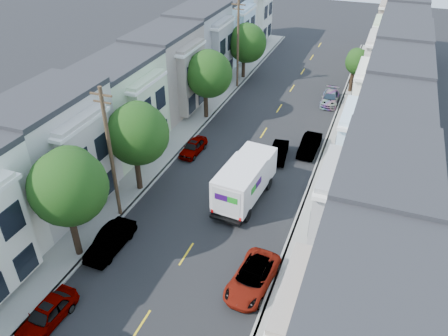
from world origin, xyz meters
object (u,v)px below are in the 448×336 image
at_px(tree_far_r, 357,62).
at_px(parked_left_c, 110,241).
at_px(tree_d, 208,74).
at_px(fedex_truck, 245,179).
at_px(tree_c, 137,134).
at_px(parked_right_d, 330,98).
at_px(lead_sedan, 279,152).
at_px(tree_e, 246,43).
at_px(parked_right_c, 310,145).
at_px(tree_b, 67,187).
at_px(utility_pole_far, 238,45).
at_px(parked_left_d, 193,147).
at_px(parked_right_b, 252,278).
at_px(utility_pole_near, 111,156).
at_px(parked_left_b, 47,315).

distance_m(tree_far_r, parked_left_c, 34.88).
bearing_deg(tree_d, fedex_truck, -56.37).
bearing_deg(tree_c, parked_right_d, 62.91).
height_order(tree_far_r, lead_sedan, tree_far_r).
height_order(tree_d, parked_right_d, tree_d).
xyz_separation_m(tree_d, tree_e, (0.00, 12.05, -0.39)).
xyz_separation_m(lead_sedan, parked_right_c, (2.29, 2.10, 0.08)).
relative_size(tree_b, fedex_truck, 1.15).
xyz_separation_m(tree_c, parked_left_c, (1.40, -6.71, -4.38)).
bearing_deg(tree_b, tree_far_r, 68.72).
bearing_deg(tree_far_r, parked_right_d, -116.07).
relative_size(utility_pole_far, parked_right_d, 2.35).
bearing_deg(parked_left_d, tree_b, -92.60).
relative_size(tree_c, parked_right_d, 1.75).
relative_size(tree_e, parked_right_b, 1.42).
xyz_separation_m(utility_pole_near, parked_right_b, (11.20, -3.03, -4.48)).
xyz_separation_m(tree_far_r, lead_sedan, (-4.28, -17.44, -3.03)).
bearing_deg(parked_left_c, tree_far_r, 70.91).
relative_size(tree_d, parked_left_d, 1.90).
bearing_deg(parked_left_c, tree_e, 93.22).
distance_m(tree_c, tree_d, 13.69).
distance_m(tree_b, parked_left_d, 15.43).
bearing_deg(fedex_truck, lead_sedan, 86.50).
xyz_separation_m(tree_b, fedex_truck, (7.96, 9.63, -3.69)).
distance_m(tree_d, tree_e, 12.06).
bearing_deg(utility_pole_near, tree_b, -90.03).
xyz_separation_m(parked_left_d, parked_right_c, (9.80, 3.99, 0.08)).
relative_size(tree_far_r, parked_right_b, 1.07).
bearing_deg(tree_b, parked_left_c, 40.37).
distance_m(lead_sedan, parked_right_b, 15.13).
height_order(utility_pole_near, utility_pole_far, same).
relative_size(tree_far_r, utility_pole_near, 0.52).
xyz_separation_m(tree_e, parked_right_b, (11.20, -32.15, -3.79)).
height_order(tree_e, parked_left_c, tree_e).
relative_size(tree_c, parked_right_c, 1.78).
distance_m(tree_c, parked_right_c, 16.06).
height_order(tree_e, parked_right_c, tree_e).
relative_size(tree_d, parked_right_c, 1.72).
height_order(tree_b, parked_left_d, tree_b).
height_order(parked_left_c, parked_right_d, parked_left_c).
bearing_deg(parked_right_c, parked_right_d, 91.17).
distance_m(tree_far_r, parked_right_b, 32.59).
distance_m(tree_b, parked_left_b, 7.19).
xyz_separation_m(fedex_truck, parked_left_d, (-6.56, 4.92, -1.23)).
bearing_deg(tree_b, lead_sedan, 61.54).
distance_m(parked_left_c, parked_right_b, 9.80).
height_order(tree_b, parked_left_b, tree_b).
height_order(utility_pole_far, fedex_truck, utility_pole_far).
relative_size(tree_far_r, parked_left_c, 1.21).
height_order(tree_b, parked_right_d, tree_b).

